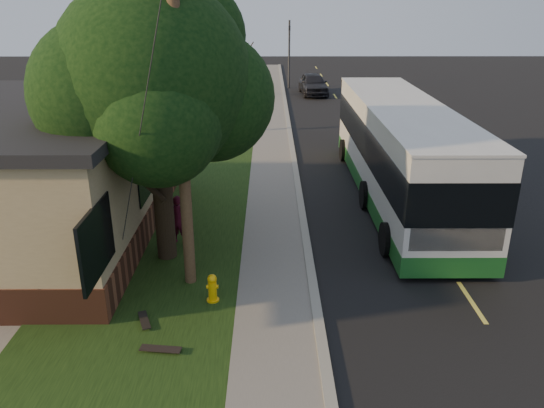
{
  "coord_description": "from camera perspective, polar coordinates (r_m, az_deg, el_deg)",
  "views": [
    {
      "loc": [
        -1.16,
        -11.64,
        7.26
      ],
      "look_at": [
        -1.08,
        3.07,
        1.5
      ],
      "focal_mm": 35.0,
      "sensor_mm": 36.0,
      "label": 1
    }
  ],
  "objects": [
    {
      "name": "curb",
      "position": [
        22.84,
        2.63,
        2.99
      ],
      "size": [
        0.25,
        80.0,
        0.12
      ],
      "primitive_type": "cube",
      "color": "gray",
      "rests_on": "ground"
    },
    {
      "name": "bare_tree_near",
      "position": [
        30.17,
        -4.83,
        11.57
      ],
      "size": [
        1.38,
        1.21,
        4.31
      ],
      "color": "black",
      "rests_on": "grass_verge"
    },
    {
      "name": "utility_pole",
      "position": [
        13.09,
        -9.87,
        9.48
      ],
      "size": [
        2.86,
        3.21,
        9.07
      ],
      "color": "#473321",
      "rests_on": "ground"
    },
    {
      "name": "distant_car",
      "position": [
        43.15,
        4.45,
        12.77
      ],
      "size": [
        2.31,
        5.02,
        1.67
      ],
      "primitive_type": "imported",
      "rotation": [
        0.0,
        0.0,
        0.07
      ],
      "color": "black",
      "rests_on": "ground"
    },
    {
      "name": "skateboard_main",
      "position": [
        13.19,
        -13.57,
        -12.06
      ],
      "size": [
        0.47,
        0.81,
        0.07
      ],
      "color": "black",
      "rests_on": "grass_verge"
    },
    {
      "name": "dumpster",
      "position": [
        23.81,
        -20.74,
        4.13
      ],
      "size": [
        1.98,
        1.8,
        1.43
      ],
      "color": "#13311C",
      "rests_on": "building_lot"
    },
    {
      "name": "skateboard_spare",
      "position": [
        12.16,
        -11.89,
        -15.03
      ],
      "size": [
        0.92,
        0.33,
        0.08
      ],
      "color": "black",
      "rests_on": "grass_verge"
    },
    {
      "name": "traffic_signal",
      "position": [
        45.86,
        1.86,
        16.26
      ],
      "size": [
        0.18,
        0.22,
        5.5
      ],
      "color": "#2D2D30",
      "rests_on": "ground"
    },
    {
      "name": "road",
      "position": [
        23.4,
        12.47,
        2.81
      ],
      "size": [
        8.0,
        80.0,
        0.01
      ],
      "primitive_type": "cube",
      "color": "black",
      "rests_on": "ground"
    },
    {
      "name": "skateboarder",
      "position": [
        16.61,
        -10.04,
        -1.64
      ],
      "size": [
        0.63,
        0.47,
        1.57
      ],
      "primitive_type": "imported",
      "rotation": [
        0.0,
        0.0,
        2.97
      ],
      "color": "#490E22",
      "rests_on": "grass_verge"
    },
    {
      "name": "leafy_tree",
      "position": [
        14.76,
        -12.38,
        12.75
      ],
      "size": [
        6.3,
        6.0,
        7.8
      ],
      "color": "black",
      "rests_on": "grass_verge"
    },
    {
      "name": "grass_verge",
      "position": [
        23.06,
        -8.62,
        2.88
      ],
      "size": [
        5.0,
        80.0,
        0.07
      ],
      "primitive_type": "cube",
      "color": "black",
      "rests_on": "ground"
    },
    {
      "name": "ground",
      "position": [
        13.77,
        4.65,
        -10.51
      ],
      "size": [
        120.0,
        120.0,
        0.0
      ],
      "primitive_type": "plane",
      "color": "black",
      "rests_on": "ground"
    },
    {
      "name": "sidewalk",
      "position": [
        22.82,
        0.12,
        2.94
      ],
      "size": [
        2.0,
        80.0,
        0.08
      ],
      "primitive_type": "cube",
      "color": "slate",
      "rests_on": "ground"
    },
    {
      "name": "bare_tree_far",
      "position": [
        42.02,
        -2.89,
        14.18
      ],
      "size": [
        1.38,
        1.21,
        4.03
      ],
      "color": "black",
      "rests_on": "grass_verge"
    },
    {
      "name": "transit_bus",
      "position": [
        20.54,
        13.62,
        5.76
      ],
      "size": [
        3.11,
        13.45,
        3.63
      ],
      "color": "silver",
      "rests_on": "ground"
    },
    {
      "name": "fire_hydrant",
      "position": [
        13.58,
        -6.43,
        -8.96
      ],
      "size": [
        0.32,
        0.32,
        0.74
      ],
      "color": "yellow",
      "rests_on": "grass_verge"
    }
  ]
}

